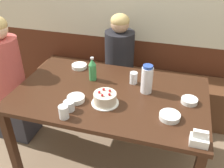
{
  "coord_description": "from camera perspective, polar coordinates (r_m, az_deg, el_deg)",
  "views": [
    {
      "loc": [
        0.48,
        -1.6,
        1.86
      ],
      "look_at": [
        0.0,
        0.05,
        0.8
      ],
      "focal_mm": 40.0,
      "sensor_mm": 36.0,
      "label": 1
    }
  ],
  "objects": [
    {
      "name": "birthday_cake",
      "position": [
        1.86,
        -1.61,
        -3.3
      ],
      "size": [
        0.21,
        0.21,
        0.11
      ],
      "color": "white",
      "rests_on": "dining_table"
    },
    {
      "name": "bowl_side_dish",
      "position": [
        1.92,
        -8.25,
        -3.33
      ],
      "size": [
        0.13,
        0.13,
        0.04
      ],
      "color": "white",
      "rests_on": "dining_table"
    },
    {
      "name": "glass_water_tall",
      "position": [
        1.82,
        -9.8,
        -4.94
      ],
      "size": [
        0.08,
        0.08,
        0.07
      ],
      "color": "silver",
      "rests_on": "dining_table"
    },
    {
      "name": "person_teal_shirt",
      "position": [
        2.73,
        1.65,
        2.98
      ],
      "size": [
        0.31,
        0.34,
        1.18
      ],
      "rotation": [
        0.0,
        0.0,
        -1.57
      ],
      "color": "#33333D",
      "rests_on": "ground_plane"
    },
    {
      "name": "water_pitcher",
      "position": [
        1.97,
        7.99,
        1.08
      ],
      "size": [
        0.09,
        0.09,
        0.24
      ],
      "color": "white",
      "rests_on": "dining_table"
    },
    {
      "name": "napkin_holder",
      "position": [
        1.62,
        19.31,
        -11.86
      ],
      "size": [
        0.11,
        0.08,
        0.11
      ],
      "color": "white",
      "rests_on": "dining_table"
    },
    {
      "name": "dining_table",
      "position": [
        2.05,
        -0.47,
        -3.83
      ],
      "size": [
        1.53,
        0.93,
        0.75
      ],
      "color": "#381E11",
      "rests_on": "ground_plane"
    },
    {
      "name": "person_pale_blue_shirt",
      "position": [
        2.59,
        -22.27,
        -0.24
      ],
      "size": [
        0.34,
        0.3,
        1.26
      ],
      "color": "#33333D",
      "rests_on": "ground_plane"
    },
    {
      "name": "bench_seat",
      "position": [
        2.96,
        4.18,
        -1.68
      ],
      "size": [
        2.19,
        0.38,
        0.48
      ],
      "color": "#56331E",
      "rests_on": "ground_plane"
    },
    {
      "name": "soju_bottle",
      "position": [
        2.13,
        -4.47,
        3.38
      ],
      "size": [
        0.06,
        0.06,
        0.21
      ],
      "color": "#388E4C",
      "rests_on": "dining_table"
    },
    {
      "name": "glass_shot_small",
      "position": [
        2.11,
        4.96,
        1.41
      ],
      "size": [
        0.07,
        0.07,
        0.1
      ],
      "color": "silver",
      "rests_on": "dining_table"
    },
    {
      "name": "bowl_soup_white",
      "position": [
        1.97,
        17.26,
        -3.67
      ],
      "size": [
        0.12,
        0.12,
        0.04
      ],
      "color": "white",
      "rests_on": "dining_table"
    },
    {
      "name": "bowl_sauce_shallow",
      "position": [
        2.38,
        -7.48,
        4.08
      ],
      "size": [
        0.14,
        0.14,
        0.03
      ],
      "color": "white",
      "rests_on": "dining_table"
    },
    {
      "name": "ground_plane",
      "position": [
        2.5,
        -0.4,
        -16.45
      ],
      "size": [
        12.0,
        12.0,
        0.0
      ],
      "primitive_type": "plane",
      "color": "#846B51"
    },
    {
      "name": "glass_tumbler_short",
      "position": [
        1.75,
        -10.97,
        -6.3
      ],
      "size": [
        0.07,
        0.07,
        0.1
      ],
      "color": "silver",
      "rests_on": "dining_table"
    },
    {
      "name": "bowl_rice_small",
      "position": [
        1.77,
        13.06,
        -7.19
      ],
      "size": [
        0.15,
        0.15,
        0.04
      ],
      "color": "white",
      "rests_on": "dining_table"
    }
  ]
}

